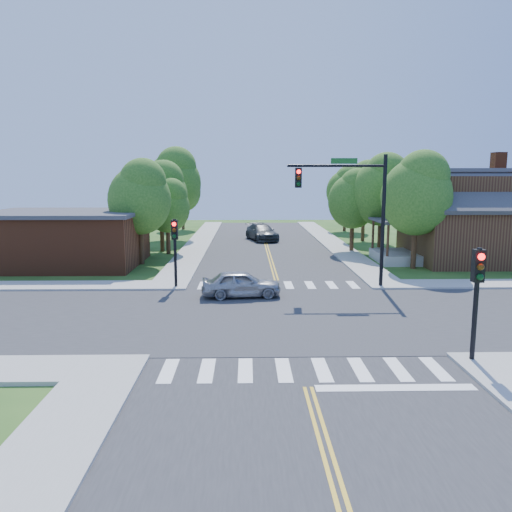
{
  "coord_description": "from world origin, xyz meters",
  "views": [
    {
      "loc": [
        -1.75,
        -21.02,
        6.0
      ],
      "look_at": [
        -1.29,
        3.01,
        2.2
      ],
      "focal_mm": 35.0,
      "sensor_mm": 36.0,
      "label": 1
    }
  ],
  "objects_px": {
    "car_silver": "(241,284)",
    "car_dgrey": "(262,233)",
    "signal_pole_se": "(477,283)",
    "house_ne": "(483,215)",
    "signal_mast_ne": "(353,199)",
    "signal_pole_nw": "(175,240)"
  },
  "relations": [
    {
      "from": "car_silver",
      "to": "car_dgrey",
      "type": "distance_m",
      "value": 22.92
    },
    {
      "from": "signal_pole_se",
      "to": "house_ne",
      "type": "bearing_deg",
      "value": 64.42
    },
    {
      "from": "signal_mast_ne",
      "to": "car_silver",
      "type": "distance_m",
      "value": 7.56
    },
    {
      "from": "signal_pole_se",
      "to": "car_dgrey",
      "type": "distance_m",
      "value": 32.57
    },
    {
      "from": "signal_pole_nw",
      "to": "house_ne",
      "type": "height_order",
      "value": "house_ne"
    },
    {
      "from": "car_silver",
      "to": "car_dgrey",
      "type": "xyz_separation_m",
      "value": [
        1.74,
        22.85,
        0.09
      ]
    },
    {
      "from": "signal_pole_se",
      "to": "house_ne",
      "type": "distance_m",
      "value": 22.03
    },
    {
      "from": "car_silver",
      "to": "signal_mast_ne",
      "type": "bearing_deg",
      "value": -76.06
    },
    {
      "from": "car_dgrey",
      "to": "car_silver",
      "type": "bearing_deg",
      "value": -109.81
    },
    {
      "from": "signal_mast_ne",
      "to": "signal_pole_se",
      "type": "height_order",
      "value": "signal_mast_ne"
    },
    {
      "from": "signal_pole_se",
      "to": "car_dgrey",
      "type": "xyz_separation_m",
      "value": [
        -5.89,
        31.97,
        -1.89
      ]
    },
    {
      "from": "signal_pole_nw",
      "to": "signal_pole_se",
      "type": "bearing_deg",
      "value": -45.0
    },
    {
      "from": "signal_pole_nw",
      "to": "house_ne",
      "type": "bearing_deg",
      "value": 22.69
    },
    {
      "from": "car_silver",
      "to": "signal_pole_nw",
      "type": "bearing_deg",
      "value": 54.39
    },
    {
      "from": "house_ne",
      "to": "signal_mast_ne",
      "type": "bearing_deg",
      "value": -142.32
    },
    {
      "from": "signal_pole_nw",
      "to": "house_ne",
      "type": "distance_m",
      "value": 22.45
    },
    {
      "from": "signal_pole_se",
      "to": "car_dgrey",
      "type": "bearing_deg",
      "value": 100.44
    },
    {
      "from": "signal_pole_se",
      "to": "signal_pole_nw",
      "type": "xyz_separation_m",
      "value": [
        -11.2,
        11.2,
        0.0
      ]
    },
    {
      "from": "signal_mast_ne",
      "to": "car_dgrey",
      "type": "bearing_deg",
      "value": 101.45
    },
    {
      "from": "signal_mast_ne",
      "to": "car_silver",
      "type": "height_order",
      "value": "signal_mast_ne"
    },
    {
      "from": "signal_mast_ne",
      "to": "signal_pole_nw",
      "type": "distance_m",
      "value": 9.76
    },
    {
      "from": "signal_pole_se",
      "to": "signal_pole_nw",
      "type": "height_order",
      "value": "same"
    }
  ]
}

